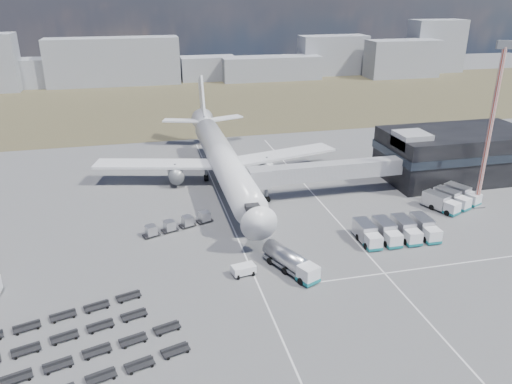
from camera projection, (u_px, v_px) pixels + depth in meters
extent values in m
plane|color=#565659|center=(261.00, 259.00, 73.78)|extent=(420.00, 420.00, 0.00)
cube|color=#48412B|center=(184.00, 103.00, 172.74)|extent=(420.00, 90.00, 0.01)
cube|color=silver|center=(240.00, 245.00, 77.84)|extent=(0.25, 110.00, 0.01)
cube|color=silver|center=(348.00, 232.00, 81.71)|extent=(0.25, 110.00, 0.01)
cube|color=silver|center=(442.00, 266.00, 71.95)|extent=(40.00, 0.25, 0.01)
cube|color=black|center=(456.00, 154.00, 103.78)|extent=(30.00, 16.00, 10.00)
cube|color=#262D38|center=(457.00, 149.00, 103.33)|extent=(30.40, 16.40, 1.60)
cube|color=#939399|center=(412.00, 140.00, 97.70)|extent=(6.00, 6.00, 3.00)
cube|color=#939399|center=(327.00, 171.00, 94.17)|extent=(29.80, 3.00, 3.00)
cube|color=#939399|center=(259.00, 178.00, 90.84)|extent=(4.00, 3.60, 3.40)
cylinder|color=slate|center=(266.00, 189.00, 92.58)|extent=(0.70, 0.70, 5.10)
cylinder|color=black|center=(266.00, 199.00, 93.38)|extent=(1.40, 0.90, 1.40)
cylinder|color=white|center=(224.00, 161.00, 98.75)|extent=(5.60, 48.00, 5.60)
cone|color=white|center=(255.00, 217.00, 74.91)|extent=(5.60, 5.00, 5.60)
cone|color=white|center=(204.00, 123.00, 123.64)|extent=(5.60, 8.00, 5.60)
cube|color=black|center=(252.00, 206.00, 76.41)|extent=(2.20, 2.00, 0.80)
cube|color=white|center=(157.00, 164.00, 100.91)|extent=(25.59, 11.38, 0.50)
cube|color=white|center=(280.00, 155.00, 106.50)|extent=(25.59, 11.38, 0.50)
cylinder|color=slate|center=(176.00, 174.00, 100.51)|extent=(3.00, 5.00, 3.00)
cylinder|color=slate|center=(267.00, 167.00, 104.60)|extent=(3.00, 5.00, 3.00)
cube|color=white|center=(181.00, 121.00, 124.11)|extent=(9.49, 5.63, 0.35)
cube|color=white|center=(225.00, 118.00, 126.47)|extent=(9.49, 5.63, 0.35)
cube|color=white|center=(202.00, 98.00, 124.17)|extent=(0.50, 9.06, 11.45)
cylinder|color=slate|center=(247.00, 225.00, 81.40)|extent=(0.50, 0.50, 2.50)
cylinder|color=slate|center=(206.00, 175.00, 103.20)|extent=(0.60, 0.60, 2.50)
cylinder|color=slate|center=(236.00, 172.00, 104.58)|extent=(0.60, 0.60, 2.50)
cylinder|color=black|center=(247.00, 229.00, 81.68)|extent=(0.50, 1.20, 1.20)
cube|color=#8E929B|center=(52.00, 72.00, 200.81)|extent=(31.21, 12.00, 11.15)
cube|color=#8E929B|center=(114.00, 61.00, 202.56)|extent=(52.61, 12.00, 18.72)
cube|color=#8E929B|center=(208.00, 68.00, 215.43)|extent=(23.28, 12.00, 9.85)
cube|color=#8E929B|center=(271.00, 68.00, 215.32)|extent=(42.75, 12.00, 9.87)
cube|color=#8E929B|center=(333.00, 55.00, 227.82)|extent=(30.57, 12.00, 17.20)
cube|color=#8E929B|center=(402.00, 59.00, 220.95)|extent=(31.71, 12.00, 16.00)
cube|color=#8E929B|center=(436.00, 46.00, 233.92)|extent=(24.71, 12.00, 23.55)
cube|color=white|center=(308.00, 274.00, 67.27)|extent=(3.13, 3.13, 2.28)
cube|color=#146D73|center=(308.00, 279.00, 67.61)|extent=(3.26, 3.26, 0.50)
cylinder|color=#B6B6BB|center=(285.00, 256.00, 70.69)|extent=(5.23, 7.80, 2.48)
cube|color=slate|center=(285.00, 263.00, 71.12)|extent=(5.13, 7.76, 0.35)
cylinder|color=black|center=(292.00, 269.00, 70.12)|extent=(2.80, 2.02, 1.09)
cube|color=white|center=(244.00, 270.00, 69.43)|extent=(3.51, 2.38, 1.46)
cube|color=white|center=(227.00, 180.00, 99.96)|extent=(3.19, 5.81, 2.56)
cube|color=#146D73|center=(228.00, 185.00, 100.36)|extent=(3.30, 5.91, 0.41)
cube|color=white|center=(373.00, 242.00, 76.03)|extent=(2.28, 2.18, 2.15)
cube|color=#146D73|center=(373.00, 247.00, 76.35)|extent=(2.38, 2.28, 0.44)
cube|color=#B6B6BB|center=(364.00, 230.00, 78.97)|extent=(2.42, 4.53, 2.54)
cube|color=white|center=(393.00, 240.00, 76.69)|extent=(2.28, 2.18, 2.15)
cube|color=#146D73|center=(393.00, 244.00, 77.01)|extent=(2.38, 2.28, 0.44)
cube|color=#B6B6BB|center=(384.00, 228.00, 79.63)|extent=(2.42, 4.53, 2.54)
cube|color=white|center=(413.00, 237.00, 77.35)|extent=(2.28, 2.18, 2.15)
cube|color=#146D73|center=(412.00, 242.00, 77.67)|extent=(2.38, 2.28, 0.44)
cube|color=#B6B6BB|center=(403.00, 226.00, 80.29)|extent=(2.42, 4.53, 2.54)
cube|color=white|center=(432.00, 235.00, 78.01)|extent=(2.28, 2.18, 2.15)
cube|color=#146D73|center=(432.00, 240.00, 78.33)|extent=(2.38, 2.28, 0.44)
cube|color=#B6B6BB|center=(421.00, 224.00, 80.95)|extent=(2.42, 4.53, 2.54)
cube|color=white|center=(452.00, 208.00, 87.71)|extent=(2.89, 2.84, 2.13)
cube|color=#146D73|center=(451.00, 212.00, 88.02)|extent=(3.02, 2.97, 0.44)
cube|color=#B6B6BB|center=(436.00, 200.00, 90.08)|extent=(3.89, 5.02, 2.52)
cube|color=white|center=(463.00, 203.00, 89.52)|extent=(2.89, 2.84, 2.13)
cube|color=#146D73|center=(462.00, 208.00, 89.84)|extent=(3.02, 2.97, 0.44)
cube|color=#B6B6BB|center=(447.00, 196.00, 91.90)|extent=(3.89, 5.02, 2.52)
cube|color=white|center=(473.00, 199.00, 91.34)|extent=(2.89, 2.84, 2.13)
cube|color=#146D73|center=(472.00, 203.00, 91.65)|extent=(3.02, 2.97, 0.44)
cube|color=#B6B6BB|center=(457.00, 192.00, 93.71)|extent=(3.89, 5.02, 2.52)
cube|color=black|center=(151.00, 235.00, 80.28)|extent=(3.01, 2.41, 0.18)
cube|color=#B6B6BB|center=(151.00, 230.00, 79.95)|extent=(2.07, 2.07, 1.51)
cube|color=black|center=(170.00, 230.00, 81.92)|extent=(3.01, 2.41, 0.18)
cube|color=#B6B6BB|center=(169.00, 225.00, 81.60)|extent=(2.07, 2.07, 1.51)
cube|color=black|center=(188.00, 225.00, 83.57)|extent=(3.01, 2.41, 0.18)
cube|color=#B6B6BB|center=(187.00, 220.00, 83.24)|extent=(2.07, 2.07, 1.51)
cube|color=black|center=(205.00, 220.00, 85.21)|extent=(3.01, 2.41, 0.18)
cube|color=#B6B6BB|center=(204.00, 216.00, 84.89)|extent=(2.07, 2.07, 1.51)
cube|color=black|center=(31.00, 372.00, 51.53)|extent=(31.51, 10.68, 0.73)
cube|color=black|center=(26.00, 348.00, 54.94)|extent=(27.62, 9.53, 0.73)
cube|color=black|center=(21.00, 327.00, 58.35)|extent=(27.62, 9.53, 0.73)
cylinder|color=#B2311C|center=(490.00, 131.00, 86.12)|extent=(0.79, 0.79, 28.31)
cube|color=slate|center=(506.00, 45.00, 80.61)|extent=(2.79, 1.55, 1.36)
cube|color=#565659|center=(476.00, 205.00, 91.43)|extent=(2.26, 2.26, 0.34)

